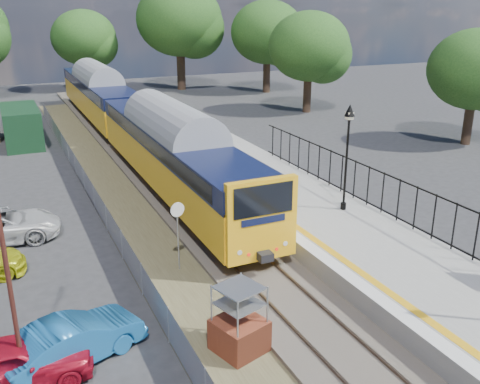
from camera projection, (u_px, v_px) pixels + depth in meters
ground at (311, 326)px, 16.40m from camera, size 120.00×120.00×0.00m
track_bed at (191, 218)px, 24.49m from camera, size 5.90×80.00×0.29m
platform at (298, 207)px, 24.76m from camera, size 5.00×70.00×0.90m
platform_edge at (258, 205)px, 23.80m from camera, size 0.90×70.00×0.01m
victorian_lamp_north at (348, 133)px, 22.20m from camera, size 0.44×0.44×4.60m
palisade_fence at (429, 214)px, 20.27m from camera, size 0.12×26.00×2.00m
wire_fence at (98, 203)px, 24.86m from camera, size 0.06×52.00×1.20m
tree_line at (94, 35)px, 50.82m from camera, size 56.80×43.80×11.88m
train at (126, 114)px, 36.05m from camera, size 2.82×40.83×3.51m
brick_plinth at (239, 321)px, 14.90m from camera, size 1.63×1.63×2.09m
speed_sign at (178, 225)px, 19.24m from camera, size 0.54×0.14×2.71m
carpark_lamp at (5, 257)px, 12.55m from camera, size 0.25×0.50×6.50m
car_red at (8, 365)px, 13.54m from camera, size 4.18×1.76×1.41m
car_blue at (72, 341)px, 14.56m from camera, size 4.26×2.75×1.33m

